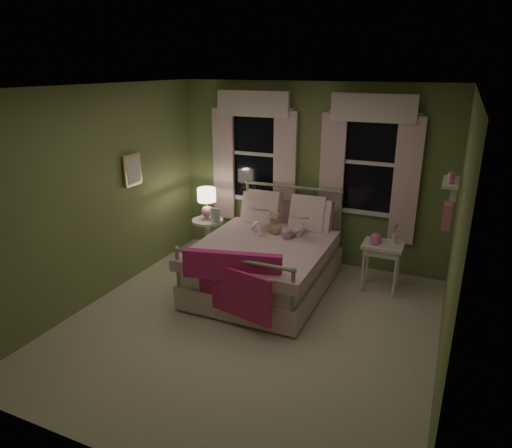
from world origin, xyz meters
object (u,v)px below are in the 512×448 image
at_px(bed, 267,260).
at_px(table_lamp, 207,200).
at_px(nightstand_right, 382,251).
at_px(child_left, 260,207).
at_px(child_right, 299,217).
at_px(teddy_bear, 275,225).
at_px(nightstand_left, 208,234).

xyz_separation_m(bed, table_lamp, (-1.14, 0.46, 0.57)).
bearing_deg(nightstand_right, bed, -159.22).
bearing_deg(child_left, table_lamp, -25.85).
bearing_deg(table_lamp, bed, -22.02).
relative_size(child_left, child_right, 1.18).
xyz_separation_m(child_left, child_right, (0.56, 0.00, -0.06)).
height_order(child_right, nightstand_right, child_right).
relative_size(teddy_bear, nightstand_left, 0.48).
bearing_deg(teddy_bear, nightstand_right, 10.73).
distance_m(table_lamp, nightstand_right, 2.56).
bearing_deg(nightstand_left, child_left, -2.66).
bearing_deg(bed, teddy_bear, 90.00).
relative_size(child_left, teddy_bear, 2.49).
relative_size(child_left, nightstand_right, 1.22).
bearing_deg(nightstand_right, child_left, -176.42).
xyz_separation_m(child_right, table_lamp, (-1.42, 0.04, 0.06)).
height_order(child_left, nightstand_left, child_left).
relative_size(bed, nightstand_left, 3.13).
relative_size(table_lamp, nightstand_right, 0.70).
xyz_separation_m(child_right, nightstand_left, (-1.42, 0.04, -0.48)).
height_order(child_left, table_lamp, child_left).
xyz_separation_m(bed, nightstand_right, (1.39, 0.53, 0.17)).
bearing_deg(child_right, child_left, 15.65).
relative_size(bed, teddy_bear, 6.51).
bearing_deg(bed, nightstand_left, 157.98).
bearing_deg(nightstand_right, nightstand_left, -178.55).
bearing_deg(nightstand_right, table_lamp, -178.55).
relative_size(nightstand_left, table_lamp, 1.46).
bearing_deg(table_lamp, nightstand_right, 1.45).
bearing_deg(teddy_bear, child_left, 150.50).
relative_size(child_left, table_lamp, 1.75).
xyz_separation_m(nightstand_left, nightstand_right, (2.53, 0.06, 0.13)).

